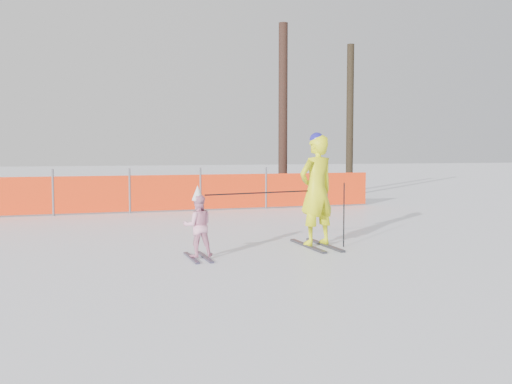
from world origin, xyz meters
TOP-DOWN VIEW (x-y plane):
  - ground at (0.00, 0.00)m, footprint 120.00×120.00m
  - adult at (1.09, 0.32)m, footprint 0.82×1.46m
  - child at (-1.19, -0.13)m, footprint 0.50×0.97m
  - ski_poles at (0.52, 0.10)m, footprint 2.62×0.43m
  - safety_fence at (-2.91, 7.00)m, footprint 17.38×0.06m
  - tree_trunks at (5.31, 9.81)m, footprint 3.75×2.09m

SIDE VIEW (x-z plane):
  - ground at x=0.00m, z-range 0.00..0.00m
  - child at x=-1.19m, z-range -0.05..1.13m
  - safety_fence at x=-2.91m, z-range -0.07..1.18m
  - ski_poles at x=0.52m, z-range 0.28..1.44m
  - adult at x=1.09m, z-range 0.00..2.06m
  - tree_trunks at x=5.31m, z-range -0.04..5.94m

